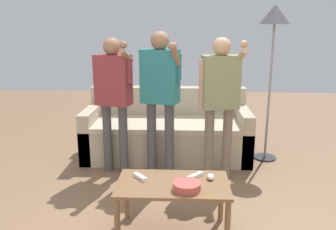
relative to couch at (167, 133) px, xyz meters
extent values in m
plane|color=brown|center=(0.06, -1.60, -0.30)|extent=(12.00, 12.00, 0.00)
cube|color=#B7A88E|center=(0.00, -0.04, -0.09)|extent=(2.05, 0.88, 0.42)
cube|color=#C6B59A|center=(0.00, -0.11, 0.15)|extent=(1.77, 0.76, 0.06)
cube|color=#B7A88E|center=(0.00, 0.31, 0.33)|extent=(2.05, 0.18, 0.42)
cube|color=#B7A88E|center=(-0.95, -0.04, 0.02)|extent=(0.14, 0.88, 0.63)
cube|color=#B7A88E|center=(0.95, -0.04, 0.02)|extent=(0.14, 0.88, 0.63)
cube|color=brown|center=(0.13, -1.80, 0.14)|extent=(0.88, 0.51, 0.03)
cylinder|color=brown|center=(-0.28, -2.02, -0.08)|extent=(0.04, 0.04, 0.42)
cylinder|color=brown|center=(0.53, -2.02, -0.08)|extent=(0.04, 0.04, 0.42)
cylinder|color=brown|center=(-0.28, -1.58, -0.08)|extent=(0.04, 0.04, 0.42)
cylinder|color=brown|center=(0.53, -1.58, -0.08)|extent=(0.04, 0.04, 0.42)
cylinder|color=#B24C47|center=(0.24, -1.92, 0.18)|extent=(0.21, 0.21, 0.06)
ellipsoid|color=white|center=(0.43, -1.72, 0.18)|extent=(0.06, 0.09, 0.05)
cylinder|color=#4C4C51|center=(0.43, -1.71, 0.20)|extent=(0.02, 0.02, 0.01)
cylinder|color=#2D2D33|center=(1.24, -0.09, -0.29)|extent=(0.28, 0.28, 0.02)
cylinder|color=gray|center=(1.24, -0.09, 0.54)|extent=(0.03, 0.03, 1.63)
cone|color=#4C4C51|center=(1.24, -0.09, 1.46)|extent=(0.35, 0.35, 0.22)
cylinder|color=#47474C|center=(-0.65, -0.55, 0.10)|extent=(0.10, 0.10, 0.79)
cylinder|color=#47474C|center=(-0.46, -0.60, 0.10)|extent=(0.10, 0.10, 0.79)
cube|color=brown|center=(-0.56, -0.58, 0.77)|extent=(0.41, 0.29, 0.54)
sphere|color=#936B4C|center=(-0.56, -0.58, 1.12)|extent=(0.19, 0.19, 0.19)
cylinder|color=#936B4C|center=(-0.74, -0.53, 0.74)|extent=(0.07, 0.07, 0.51)
cylinder|color=brown|center=(-0.38, -0.63, 0.87)|extent=(0.07, 0.07, 0.26)
cylinder|color=#936B4C|center=(-0.39, -0.68, 1.04)|extent=(0.13, 0.26, 0.17)
sphere|color=#936B4C|center=(-0.41, -0.74, 1.15)|extent=(0.08, 0.08, 0.08)
cylinder|color=#47474C|center=(-0.15, -0.59, 0.12)|extent=(0.10, 0.10, 0.83)
cylinder|color=#47474C|center=(0.05, -0.64, 0.12)|extent=(0.10, 0.10, 0.83)
cube|color=#28757A|center=(-0.05, -0.61, 0.81)|extent=(0.43, 0.30, 0.57)
sphere|color=#936B4C|center=(-0.05, -0.61, 1.19)|extent=(0.20, 0.20, 0.20)
cylinder|color=#936B4C|center=(-0.24, -0.56, 0.79)|extent=(0.07, 0.07, 0.54)
cylinder|color=#28757A|center=(0.14, -0.66, 0.92)|extent=(0.07, 0.07, 0.27)
cylinder|color=#936B4C|center=(0.12, -0.77, 1.06)|extent=(0.12, 0.23, 0.25)
sphere|color=#936B4C|center=(0.09, -0.87, 1.14)|extent=(0.08, 0.08, 0.08)
cylinder|color=#756656|center=(0.48, -0.73, 0.10)|extent=(0.10, 0.10, 0.80)
cylinder|color=#756656|center=(0.68, -0.70, 0.10)|extent=(0.10, 0.10, 0.80)
cube|color=gray|center=(0.58, -0.72, 0.77)|extent=(0.41, 0.26, 0.55)
sphere|color=tan|center=(0.58, -0.72, 1.13)|extent=(0.19, 0.19, 0.19)
cylinder|color=tan|center=(0.40, -0.75, 0.75)|extent=(0.07, 0.07, 0.52)
cylinder|color=gray|center=(0.77, -0.68, 0.88)|extent=(0.07, 0.07, 0.26)
cylinder|color=tan|center=(0.78, -0.74, 1.05)|extent=(0.11, 0.27, 0.17)
sphere|color=tan|center=(0.79, -0.80, 1.16)|extent=(0.08, 0.08, 0.08)
cube|color=white|center=(-0.14, -1.74, 0.17)|extent=(0.12, 0.13, 0.03)
cylinder|color=silver|center=(-0.15, -1.72, 0.18)|extent=(0.01, 0.01, 0.00)
cube|color=silver|center=(-0.11, -1.77, 0.18)|extent=(0.02, 0.02, 0.00)
cube|color=white|center=(0.31, -1.70, 0.17)|extent=(0.14, 0.14, 0.03)
cylinder|color=silver|center=(0.33, -1.67, 0.18)|extent=(0.01, 0.01, 0.00)
cube|color=silver|center=(0.27, -1.73, 0.18)|extent=(0.02, 0.02, 0.00)
camera|label=1|loc=(0.20, -4.34, 1.35)|focal=37.80mm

